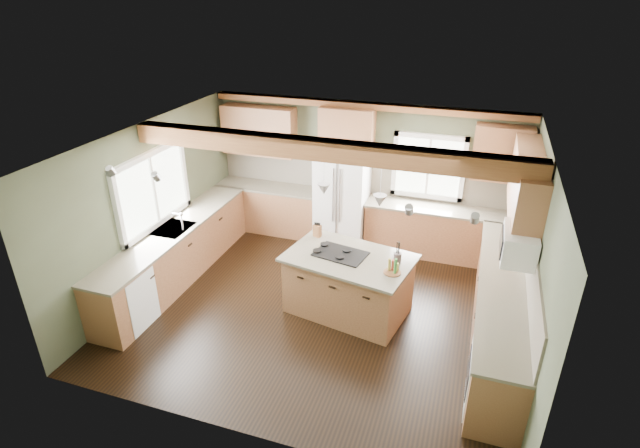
% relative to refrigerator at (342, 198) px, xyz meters
% --- Properties ---
extents(floor, '(5.60, 5.60, 0.00)m').
position_rel_refrigerator_xyz_m(floor, '(0.30, -2.12, -0.90)').
color(floor, black).
rests_on(floor, ground).
extents(ceiling, '(5.60, 5.60, 0.00)m').
position_rel_refrigerator_xyz_m(ceiling, '(0.30, -2.12, 1.70)').
color(ceiling, silver).
rests_on(ceiling, wall_back).
extents(wall_back, '(5.60, 0.00, 5.60)m').
position_rel_refrigerator_xyz_m(wall_back, '(0.30, 0.38, 0.40)').
color(wall_back, '#424833').
rests_on(wall_back, ground).
extents(wall_left, '(0.00, 5.00, 5.00)m').
position_rel_refrigerator_xyz_m(wall_left, '(-2.50, -2.12, 0.40)').
color(wall_left, '#424833').
rests_on(wall_left, ground).
extents(wall_right, '(0.00, 5.00, 5.00)m').
position_rel_refrigerator_xyz_m(wall_right, '(3.10, -2.12, 0.40)').
color(wall_right, '#424833').
rests_on(wall_right, ground).
extents(ceiling_beam, '(5.55, 0.26, 0.26)m').
position_rel_refrigerator_xyz_m(ceiling_beam, '(0.30, -2.06, 1.57)').
color(ceiling_beam, brown).
rests_on(ceiling_beam, ceiling).
extents(soffit_trim, '(5.55, 0.20, 0.10)m').
position_rel_refrigerator_xyz_m(soffit_trim, '(0.30, 0.28, 1.64)').
color(soffit_trim, brown).
rests_on(soffit_trim, ceiling).
extents(backsplash_back, '(5.58, 0.03, 0.58)m').
position_rel_refrigerator_xyz_m(backsplash_back, '(0.30, 0.36, 0.31)').
color(backsplash_back, brown).
rests_on(backsplash_back, wall_back).
extents(backsplash_right, '(0.03, 3.70, 0.58)m').
position_rel_refrigerator_xyz_m(backsplash_right, '(3.08, -2.07, 0.31)').
color(backsplash_right, brown).
rests_on(backsplash_right, wall_right).
extents(base_cab_back_left, '(2.02, 0.60, 0.88)m').
position_rel_refrigerator_xyz_m(base_cab_back_left, '(-1.49, 0.08, -0.46)').
color(base_cab_back_left, brown).
rests_on(base_cab_back_left, floor).
extents(counter_back_left, '(2.06, 0.64, 0.04)m').
position_rel_refrigerator_xyz_m(counter_back_left, '(-1.49, 0.08, 0.00)').
color(counter_back_left, brown).
rests_on(counter_back_left, base_cab_back_left).
extents(base_cab_back_right, '(2.62, 0.60, 0.88)m').
position_rel_refrigerator_xyz_m(base_cab_back_right, '(1.79, 0.08, -0.46)').
color(base_cab_back_right, brown).
rests_on(base_cab_back_right, floor).
extents(counter_back_right, '(2.66, 0.64, 0.04)m').
position_rel_refrigerator_xyz_m(counter_back_right, '(1.79, 0.08, 0.00)').
color(counter_back_right, brown).
rests_on(counter_back_right, base_cab_back_right).
extents(base_cab_left, '(0.60, 3.70, 0.88)m').
position_rel_refrigerator_xyz_m(base_cab_left, '(-2.20, -2.07, -0.46)').
color(base_cab_left, brown).
rests_on(base_cab_left, floor).
extents(counter_left, '(0.64, 3.74, 0.04)m').
position_rel_refrigerator_xyz_m(counter_left, '(-2.20, -2.07, 0.00)').
color(counter_left, brown).
rests_on(counter_left, base_cab_left).
extents(base_cab_right, '(0.60, 3.70, 0.88)m').
position_rel_refrigerator_xyz_m(base_cab_right, '(2.80, -2.07, -0.46)').
color(base_cab_right, brown).
rests_on(base_cab_right, floor).
extents(counter_right, '(0.64, 3.74, 0.04)m').
position_rel_refrigerator_xyz_m(counter_right, '(2.80, -2.07, 0.00)').
color(counter_right, brown).
rests_on(counter_right, base_cab_right).
extents(upper_cab_back_left, '(1.40, 0.35, 0.90)m').
position_rel_refrigerator_xyz_m(upper_cab_back_left, '(-1.69, 0.21, 1.05)').
color(upper_cab_back_left, brown).
rests_on(upper_cab_back_left, wall_back).
extents(upper_cab_over_fridge, '(0.96, 0.35, 0.70)m').
position_rel_refrigerator_xyz_m(upper_cab_over_fridge, '(-0.00, 0.21, 1.25)').
color(upper_cab_over_fridge, brown).
rests_on(upper_cab_over_fridge, wall_back).
extents(upper_cab_right, '(0.35, 2.20, 0.90)m').
position_rel_refrigerator_xyz_m(upper_cab_right, '(2.92, -1.22, 1.05)').
color(upper_cab_right, brown).
rests_on(upper_cab_right, wall_right).
extents(upper_cab_back_corner, '(0.90, 0.35, 0.90)m').
position_rel_refrigerator_xyz_m(upper_cab_back_corner, '(2.60, 0.21, 1.05)').
color(upper_cab_back_corner, brown).
rests_on(upper_cab_back_corner, wall_back).
extents(window_left, '(0.04, 1.60, 1.05)m').
position_rel_refrigerator_xyz_m(window_left, '(-2.48, -2.07, 0.65)').
color(window_left, white).
rests_on(window_left, wall_left).
extents(window_back, '(1.10, 0.04, 1.00)m').
position_rel_refrigerator_xyz_m(window_back, '(1.45, 0.36, 0.65)').
color(window_back, white).
rests_on(window_back, wall_back).
extents(sink, '(0.50, 0.65, 0.03)m').
position_rel_refrigerator_xyz_m(sink, '(-2.20, -2.07, 0.01)').
color(sink, '#262628').
rests_on(sink, counter_left).
extents(faucet, '(0.02, 0.02, 0.28)m').
position_rel_refrigerator_xyz_m(faucet, '(-2.02, -2.07, 0.15)').
color(faucet, '#B2B2B7').
rests_on(faucet, sink).
extents(dishwasher, '(0.60, 0.60, 0.84)m').
position_rel_refrigerator_xyz_m(dishwasher, '(-2.19, -3.37, -0.47)').
color(dishwasher, white).
rests_on(dishwasher, floor).
extents(oven, '(0.60, 0.72, 0.84)m').
position_rel_refrigerator_xyz_m(oven, '(2.79, -3.37, -0.47)').
color(oven, white).
rests_on(oven, floor).
extents(microwave, '(0.40, 0.70, 0.38)m').
position_rel_refrigerator_xyz_m(microwave, '(2.88, -2.17, 0.65)').
color(microwave, white).
rests_on(microwave, wall_right).
extents(pendant_left, '(0.18, 0.18, 0.16)m').
position_rel_refrigerator_xyz_m(pendant_left, '(0.29, -1.99, 0.98)').
color(pendant_left, '#B2B2B7').
rests_on(pendant_left, ceiling).
extents(pendant_right, '(0.18, 0.18, 0.16)m').
position_rel_refrigerator_xyz_m(pendant_right, '(1.11, -2.14, 0.98)').
color(pendant_right, '#B2B2B7').
rests_on(pendant_right, ceiling).
extents(refrigerator, '(0.90, 0.74, 1.80)m').
position_rel_refrigerator_xyz_m(refrigerator, '(0.00, 0.00, 0.00)').
color(refrigerator, white).
rests_on(refrigerator, floor).
extents(island, '(1.83, 1.31, 0.88)m').
position_rel_refrigerator_xyz_m(island, '(0.70, -2.06, -0.46)').
color(island, brown).
rests_on(island, floor).
extents(island_top, '(1.96, 1.44, 0.04)m').
position_rel_refrigerator_xyz_m(island_top, '(0.70, -2.06, 0.00)').
color(island_top, brown).
rests_on(island_top, island).
extents(cooktop, '(0.80, 0.61, 0.02)m').
position_rel_refrigerator_xyz_m(cooktop, '(0.56, -2.04, 0.03)').
color(cooktop, black).
rests_on(cooktop, island_top).
extents(knife_block, '(0.14, 0.12, 0.19)m').
position_rel_refrigerator_xyz_m(knife_block, '(0.06, -1.61, 0.11)').
color(knife_block, '#57351A').
rests_on(knife_block, island_top).
extents(utensil_crock, '(0.15, 0.15, 0.15)m').
position_rel_refrigerator_xyz_m(utensil_crock, '(1.38, -2.01, 0.09)').
color(utensil_crock, '#362E2B').
rests_on(utensil_crock, island_top).
extents(bottle_tray, '(0.32, 0.32, 0.22)m').
position_rel_refrigerator_xyz_m(bottle_tray, '(1.36, -2.30, 0.13)').
color(bottle_tray, brown).
rests_on(bottle_tray, island_top).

